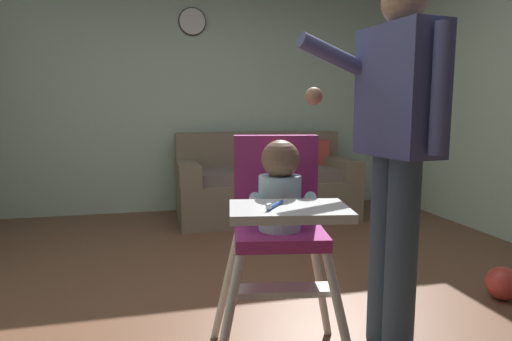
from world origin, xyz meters
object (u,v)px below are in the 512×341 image
(high_chair, at_px, (279,210))
(toy_ball, at_px, (503,283))
(couch, at_px, (265,185))
(wall_clock, at_px, (192,22))
(adult_standing, at_px, (396,147))

(high_chair, distance_m, toy_ball, 1.63)
(couch, xyz_separation_m, wall_clock, (-0.67, 0.48, 1.68))
(high_chair, distance_m, adult_standing, 0.61)
(high_chair, xyz_separation_m, toy_ball, (1.47, 0.36, -0.60))
(adult_standing, height_order, toy_ball, adult_standing)
(couch, bearing_deg, toy_ball, 20.28)
(couch, distance_m, wall_clock, 1.87)
(couch, relative_size, adult_standing, 1.08)
(couch, height_order, adult_standing, adult_standing)
(couch, relative_size, wall_clock, 6.12)
(adult_standing, distance_m, toy_ball, 1.27)
(couch, relative_size, toy_ball, 9.30)
(couch, xyz_separation_m, toy_ball, (0.84, -2.27, -0.24))
(high_chair, xyz_separation_m, adult_standing, (0.56, 0.07, 0.24))
(toy_ball, relative_size, wall_clock, 0.66)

